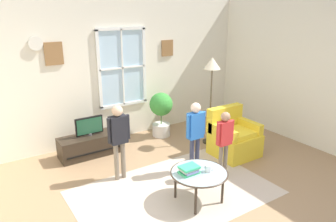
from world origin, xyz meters
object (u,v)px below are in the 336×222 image
at_px(person_blue_shirt, 195,129).
at_px(cup, 209,168).
at_px(coffee_table, 199,174).
at_px(person_black_shirt, 118,134).
at_px(remote_near_books, 208,169).
at_px(floor_lamp, 212,72).
at_px(tv_stand, 91,145).
at_px(armchair, 233,138).
at_px(potted_plant_by_window, 161,111).
at_px(book_stack, 189,170).
at_px(television, 89,126).
at_px(person_red_shirt, 224,137).

bearing_deg(person_blue_shirt, cup, -114.76).
height_order(coffee_table, person_black_shirt, person_black_shirt).
height_order(person_black_shirt, person_blue_shirt, person_black_shirt).
distance_m(remote_near_books, person_blue_shirt, 0.83).
bearing_deg(floor_lamp, person_blue_shirt, -141.41).
bearing_deg(tv_stand, remote_near_books, -68.17).
bearing_deg(floor_lamp, armchair, -89.25).
height_order(person_blue_shirt, potted_plant_by_window, person_blue_shirt).
bearing_deg(floor_lamp, person_black_shirt, -171.03).
distance_m(potted_plant_by_window, floor_lamp, 1.38).
bearing_deg(person_black_shirt, person_blue_shirt, -22.04).
bearing_deg(floor_lamp, book_stack, -137.88).
distance_m(person_blue_shirt, floor_lamp, 1.46).
relative_size(coffee_table, person_blue_shirt, 0.67).
bearing_deg(coffee_table, potted_plant_by_window, 70.13).
height_order(tv_stand, potted_plant_by_window, potted_plant_by_window).
relative_size(person_black_shirt, floor_lamp, 0.71).
xyz_separation_m(armchair, person_blue_shirt, (-1.01, -0.13, 0.43)).
bearing_deg(television, floor_lamp, -18.83).
bearing_deg(tv_stand, person_red_shirt, -51.63).
relative_size(tv_stand, person_blue_shirt, 0.95).
relative_size(armchair, person_blue_shirt, 0.72).
xyz_separation_m(tv_stand, person_red_shirt, (1.52, -1.92, 0.49)).
bearing_deg(armchair, person_red_shirt, -144.76).
bearing_deg(television, armchair, -32.50).
bearing_deg(remote_near_books, person_black_shirt, 125.06).
xyz_separation_m(coffee_table, person_black_shirt, (-0.66, 1.17, 0.35)).
bearing_deg(potted_plant_by_window, coffee_table, -109.87).
bearing_deg(remote_near_books, cup, -129.93).
xyz_separation_m(book_stack, person_red_shirt, (0.91, 0.29, 0.18)).
relative_size(armchair, cup, 8.91).
xyz_separation_m(book_stack, floor_lamp, (1.61, 1.45, 0.94)).
bearing_deg(cup, remote_near_books, 50.07).
relative_size(cup, potted_plant_by_window, 0.10).
xyz_separation_m(cup, person_red_shirt, (0.65, 0.40, 0.19)).
bearing_deg(coffee_table, armchair, 29.63).
bearing_deg(cup, coffee_table, 153.43).
bearing_deg(tv_stand, floor_lamp, -18.89).
xyz_separation_m(remote_near_books, person_blue_shirt, (0.31, 0.72, 0.29)).
xyz_separation_m(tv_stand, book_stack, (0.61, -2.21, 0.31)).
relative_size(television, potted_plant_by_window, 0.54).
xyz_separation_m(remote_near_books, floor_lamp, (1.31, 1.51, 0.99)).
bearing_deg(person_black_shirt, book_stack, -64.74).
bearing_deg(armchair, person_black_shirt, 171.36).
distance_m(remote_near_books, person_black_shirt, 1.47).
height_order(cup, potted_plant_by_window, potted_plant_by_window).
distance_m(person_blue_shirt, person_red_shirt, 0.48).
height_order(armchair, coffee_table, armchair).
bearing_deg(tv_stand, book_stack, -74.54).
height_order(coffee_table, cup, cup).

